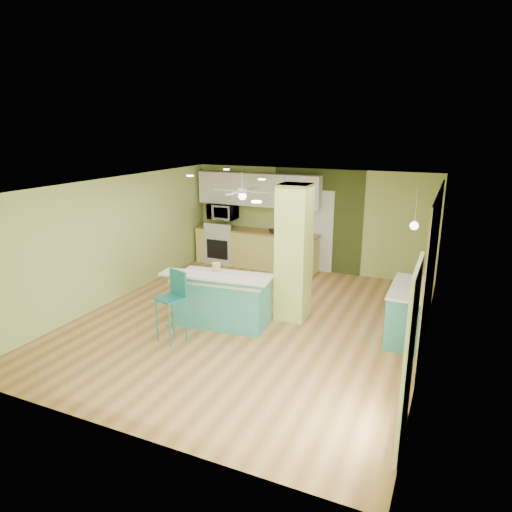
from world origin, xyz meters
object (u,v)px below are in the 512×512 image
at_px(bar_stool, 174,295).
at_px(fruit_bowl, 275,231).
at_px(side_counter, 408,312).
at_px(canister, 216,268).
at_px(peninsula, 223,299).

distance_m(bar_stool, fruit_bowl, 4.34).
height_order(side_counter, canister, canister).
bearing_deg(canister, side_counter, 9.58).
bearing_deg(bar_stool, side_counter, 43.47).
height_order(peninsula, canister, canister).
bearing_deg(bar_stool, fruit_bowl, 107.24).
xyz_separation_m(bar_stool, canister, (0.18, 1.13, 0.17)).
xyz_separation_m(bar_stool, side_counter, (3.51, 1.69, -0.35)).
xyz_separation_m(peninsula, bar_stool, (-0.41, -0.91, 0.33)).
distance_m(fruit_bowl, canister, 3.21).
distance_m(bar_stool, side_counter, 3.91).
relative_size(bar_stool, canister, 7.05).
distance_m(side_counter, canister, 3.43).
bearing_deg(canister, bar_stool, -98.87).
bearing_deg(side_counter, peninsula, -165.92).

